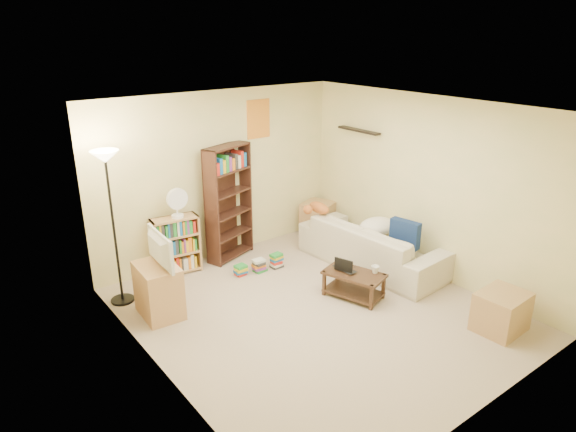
{
  "coord_description": "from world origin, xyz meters",
  "views": [
    {
      "loc": [
        -3.65,
        -4.21,
        3.32
      ],
      "look_at": [
        0.09,
        0.69,
        1.05
      ],
      "focal_mm": 32.0,
      "sensor_mm": 36.0,
      "label": 1
    }
  ],
  "objects_px": {
    "short_bookshelf": "(176,245)",
    "mug": "(375,269)",
    "sofa": "(372,245)",
    "coffee_table": "(354,282)",
    "tabby_cat": "(317,208)",
    "tall_bookshelf": "(229,200)",
    "laptop": "(347,268)",
    "end_cabinet": "(501,312)",
    "desk_fan": "(177,202)",
    "television": "(155,250)",
    "side_table": "(318,218)",
    "floor_lamp": "(108,184)",
    "tv_stand": "(159,290)"
  },
  "relations": [
    {
      "from": "coffee_table",
      "to": "tv_stand",
      "type": "height_order",
      "value": "tv_stand"
    },
    {
      "from": "tall_bookshelf",
      "to": "floor_lamp",
      "type": "distance_m",
      "value": 1.97
    },
    {
      "from": "short_bookshelf",
      "to": "end_cabinet",
      "type": "height_order",
      "value": "short_bookshelf"
    },
    {
      "from": "desk_fan",
      "to": "television",
      "type": "bearing_deg",
      "value": -129.77
    },
    {
      "from": "side_table",
      "to": "end_cabinet",
      "type": "height_order",
      "value": "side_table"
    },
    {
      "from": "television",
      "to": "side_table",
      "type": "xyz_separation_m",
      "value": [
        3.27,
        0.85,
        -0.59
      ]
    },
    {
      "from": "sofa",
      "to": "coffee_table",
      "type": "bearing_deg",
      "value": 117.09
    },
    {
      "from": "mug",
      "to": "floor_lamp",
      "type": "bearing_deg",
      "value": 144.62
    },
    {
      "from": "sofa",
      "to": "coffee_table",
      "type": "height_order",
      "value": "sofa"
    },
    {
      "from": "television",
      "to": "end_cabinet",
      "type": "bearing_deg",
      "value": -128.73
    },
    {
      "from": "tall_bookshelf",
      "to": "desk_fan",
      "type": "xyz_separation_m",
      "value": [
        -0.84,
        -0.04,
        0.15
      ]
    },
    {
      "from": "coffee_table",
      "to": "sofa",
      "type": "bearing_deg",
      "value": 12.72
    },
    {
      "from": "end_cabinet",
      "to": "desk_fan",
      "type": "bearing_deg",
      "value": 122.08
    },
    {
      "from": "mug",
      "to": "end_cabinet",
      "type": "relative_size",
      "value": 0.19
    },
    {
      "from": "desk_fan",
      "to": "side_table",
      "type": "height_order",
      "value": "desk_fan"
    },
    {
      "from": "sofa",
      "to": "laptop",
      "type": "bearing_deg",
      "value": 110.32
    },
    {
      "from": "sofa",
      "to": "mug",
      "type": "distance_m",
      "value": 0.95
    },
    {
      "from": "short_bookshelf",
      "to": "tv_stand",
      "type": "bearing_deg",
      "value": -119.75
    },
    {
      "from": "mug",
      "to": "desk_fan",
      "type": "xyz_separation_m",
      "value": [
        -1.67,
        2.17,
        0.68
      ]
    },
    {
      "from": "short_bookshelf",
      "to": "desk_fan",
      "type": "xyz_separation_m",
      "value": [
        0.05,
        -0.04,
        0.65
      ]
    },
    {
      "from": "tall_bookshelf",
      "to": "short_bookshelf",
      "type": "xyz_separation_m",
      "value": [
        -0.89,
        0.0,
        -0.5
      ]
    },
    {
      "from": "laptop",
      "to": "mug",
      "type": "relative_size",
      "value": 3.18
    },
    {
      "from": "tv_stand",
      "to": "side_table",
      "type": "distance_m",
      "value": 3.38
    },
    {
      "from": "tabby_cat",
      "to": "side_table",
      "type": "relative_size",
      "value": 0.94
    },
    {
      "from": "short_bookshelf",
      "to": "end_cabinet",
      "type": "relative_size",
      "value": 1.48
    },
    {
      "from": "television",
      "to": "mug",
      "type": "bearing_deg",
      "value": -114.55
    },
    {
      "from": "mug",
      "to": "tv_stand",
      "type": "bearing_deg",
      "value": 151.91
    },
    {
      "from": "tall_bookshelf",
      "to": "side_table",
      "type": "xyz_separation_m",
      "value": [
        1.69,
        -0.08,
        -0.64
      ]
    },
    {
      "from": "tv_stand",
      "to": "desk_fan",
      "type": "xyz_separation_m",
      "value": [
        0.74,
        0.88,
        0.74
      ]
    },
    {
      "from": "sofa",
      "to": "tall_bookshelf",
      "type": "xyz_separation_m",
      "value": [
        -1.48,
        1.53,
        0.59
      ]
    },
    {
      "from": "tabby_cat",
      "to": "end_cabinet",
      "type": "distance_m",
      "value": 3.02
    },
    {
      "from": "tabby_cat",
      "to": "tall_bookshelf",
      "type": "relative_size",
      "value": 0.3
    },
    {
      "from": "tv_stand",
      "to": "short_bookshelf",
      "type": "distance_m",
      "value": 1.16
    },
    {
      "from": "tabby_cat",
      "to": "short_bookshelf",
      "type": "height_order",
      "value": "short_bookshelf"
    },
    {
      "from": "laptop",
      "to": "short_bookshelf",
      "type": "bearing_deg",
      "value": 37.09
    },
    {
      "from": "tall_bookshelf",
      "to": "end_cabinet",
      "type": "relative_size",
      "value": 3.06
    },
    {
      "from": "mug",
      "to": "end_cabinet",
      "type": "bearing_deg",
      "value": -67.71
    },
    {
      "from": "tv_stand",
      "to": "short_bookshelf",
      "type": "xyz_separation_m",
      "value": [
        0.69,
        0.93,
        0.09
      ]
    },
    {
      "from": "tabby_cat",
      "to": "laptop",
      "type": "xyz_separation_m",
      "value": [
        -0.52,
        -1.23,
        -0.39
      ]
    },
    {
      "from": "laptop",
      "to": "tall_bookshelf",
      "type": "xyz_separation_m",
      "value": [
        -0.62,
        1.92,
        0.56
      ]
    },
    {
      "from": "short_bookshelf",
      "to": "mug",
      "type": "bearing_deg",
      "value": -45.28
    },
    {
      "from": "mug",
      "to": "coffee_table",
      "type": "bearing_deg",
      "value": 142.73
    },
    {
      "from": "tabby_cat",
      "to": "end_cabinet",
      "type": "xyz_separation_m",
      "value": [
        0.28,
        -2.96,
        -0.5
      ]
    },
    {
      "from": "tabby_cat",
      "to": "tv_stand",
      "type": "relative_size",
      "value": 0.78
    },
    {
      "from": "coffee_table",
      "to": "mug",
      "type": "height_order",
      "value": "mug"
    },
    {
      "from": "tabby_cat",
      "to": "mug",
      "type": "relative_size",
      "value": 4.74
    },
    {
      "from": "mug",
      "to": "side_table",
      "type": "relative_size",
      "value": 0.2
    },
    {
      "from": "side_table",
      "to": "end_cabinet",
      "type": "xyz_separation_m",
      "value": [
        -0.27,
        -3.57,
        -0.04
      ]
    },
    {
      "from": "sofa",
      "to": "television",
      "type": "bearing_deg",
      "value": 74.96
    },
    {
      "from": "tall_bookshelf",
      "to": "short_bookshelf",
      "type": "bearing_deg",
      "value": 161.57
    }
  ]
}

